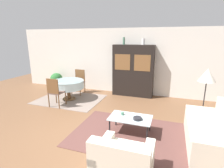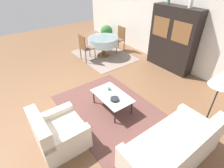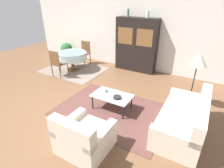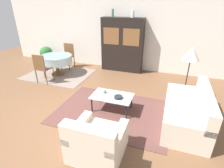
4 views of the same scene
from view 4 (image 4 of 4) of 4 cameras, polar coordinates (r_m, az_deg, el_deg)
name	(u,v)px [view 4 (image 4 of 4)]	position (r m, az deg, el deg)	size (l,w,h in m)	color
ground_plane	(70,111)	(4.73, -13.58, -8.51)	(14.00, 14.00, 0.00)	brown
wall_back	(114,35)	(7.34, 0.78, 15.71)	(10.00, 0.06, 2.70)	silver
area_rug	(112,111)	(4.57, 0.05, -8.94)	(2.84, 2.04, 0.01)	brown
dining_rug	(59,74)	(7.14, -16.90, 3.08)	(2.40, 1.86, 0.01)	gray
couch	(188,113)	(4.34, 23.55, -8.56)	(0.90, 1.84, 0.88)	beige
armchair	(97,142)	(3.29, -5.07, -18.31)	(0.93, 0.89, 0.85)	beige
coffee_table	(112,97)	(4.44, 0.00, -4.30)	(1.03, 0.63, 0.41)	black
display_cabinet	(122,45)	(7.03, 3.40, 12.56)	(1.62, 0.45, 2.05)	black
dining_table	(56,60)	(6.98, -17.74, 7.62)	(1.17, 1.17, 0.74)	brown
dining_chair_near	(42,67)	(6.39, -21.91, 5.26)	(0.44, 0.44, 1.00)	brown
dining_chair_far	(68,54)	(7.62, -14.19, 9.37)	(0.44, 0.44, 1.00)	brown
floor_lamp	(191,55)	(5.04, 24.48, 8.56)	(0.44, 0.44, 1.54)	black
cup	(105,92)	(4.54, -2.39, -2.56)	(0.08, 0.08, 0.07)	#4C7A60
bowl	(118,97)	(4.31, 2.06, -4.31)	(0.21, 0.21, 0.06)	#232328
vase_tall	(113,13)	(6.99, 0.22, 22.20)	(0.08, 0.08, 0.28)	#4C7A60
vase_short	(133,14)	(6.78, 6.78, 21.75)	(0.12, 0.12, 0.24)	white
potted_plant	(46,53)	(8.69, -20.66, 9.32)	(0.57, 0.57, 0.73)	#4C4C51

